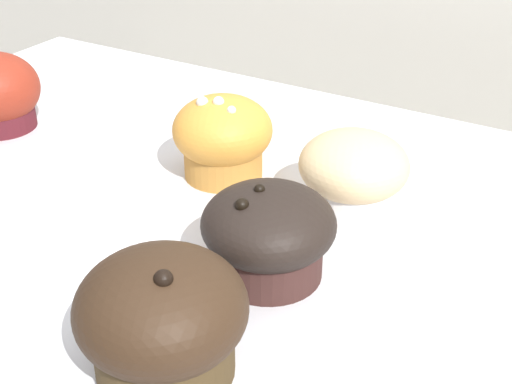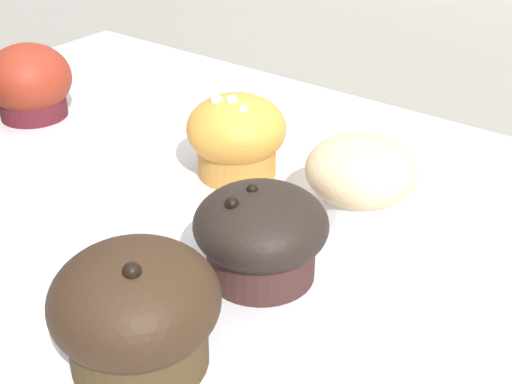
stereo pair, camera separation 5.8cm
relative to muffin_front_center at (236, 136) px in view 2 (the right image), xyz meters
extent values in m
cube|color=beige|center=(0.04, 0.53, -0.08)|extent=(3.20, 0.10, 1.80)
cylinder|color=#BF8036|center=(0.00, 0.00, -0.02)|extent=(0.08, 0.08, 0.05)
ellipsoid|color=gold|center=(0.00, 0.00, 0.01)|extent=(0.10, 0.10, 0.07)
sphere|color=white|center=(0.02, -0.01, 0.04)|extent=(0.01, 0.01, 0.01)
sphere|color=white|center=(-0.01, -0.01, 0.04)|extent=(0.01, 0.01, 0.01)
sphere|color=white|center=(0.00, -0.01, 0.04)|extent=(0.01, 0.01, 0.01)
cylinder|color=#39201C|center=(0.12, -0.12, -0.02)|extent=(0.08, 0.08, 0.05)
ellipsoid|color=black|center=(0.12, -0.12, 0.01)|extent=(0.10, 0.10, 0.06)
sphere|color=black|center=(0.11, -0.14, 0.03)|extent=(0.01, 0.01, 0.01)
sphere|color=black|center=(0.11, -0.12, 0.03)|extent=(0.01, 0.01, 0.01)
cylinder|color=#4D171E|center=(-0.28, -0.03, -0.02)|extent=(0.08, 0.08, 0.05)
ellipsoid|color=maroon|center=(-0.28, -0.03, 0.01)|extent=(0.10, 0.10, 0.08)
cylinder|color=#42311B|center=(0.11, -0.25, -0.02)|extent=(0.09, 0.09, 0.05)
ellipsoid|color=#322013|center=(0.11, -0.25, 0.01)|extent=(0.11, 0.11, 0.07)
sphere|color=black|center=(0.13, -0.26, 0.04)|extent=(0.01, 0.01, 0.01)
cylinder|color=white|center=(0.13, 0.00, -0.02)|extent=(0.08, 0.08, 0.04)
ellipsoid|color=#E2C088|center=(0.13, 0.00, 0.00)|extent=(0.10, 0.10, 0.06)
cylinder|color=white|center=(-0.08, -0.15, -0.04)|extent=(0.17, 0.17, 0.01)
torus|color=white|center=(-0.08, -0.15, -0.04)|extent=(0.17, 0.17, 0.01)
camera|label=1|loc=(0.34, -0.52, 0.29)|focal=50.00mm
camera|label=2|loc=(0.39, -0.49, 0.29)|focal=50.00mm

